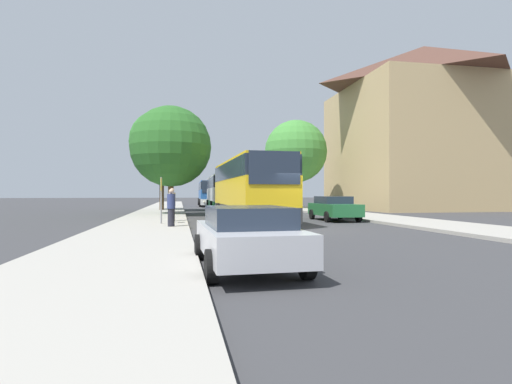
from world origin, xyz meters
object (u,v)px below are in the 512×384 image
object	(u,v)px
bus_middle	(224,193)
pedestrian_waiting_near	(171,208)
bus_rear	(209,193)
parked_car_left_curb	(247,235)
bus_front	(249,189)
parked_car_right_near	(334,208)
parked_car_right_far	(262,201)
pedestrian_waiting_far	(172,204)
tree_left_near	(171,147)
tree_left_far	(162,142)
tree_right_near	(296,151)
bus_stop_sign	(161,195)

from	to	relation	value
bus_middle	pedestrian_waiting_near	world-z (taller)	bus_middle
bus_rear	parked_car_left_curb	xyz separation A→B (m)	(-2.49, -44.36, -1.00)
bus_front	parked_car_right_near	bearing A→B (deg)	-0.19
parked_car_right_near	parked_car_right_far	bearing A→B (deg)	-89.73
bus_front	parked_car_right_near	distance (m)	5.30
parked_car_right_near	bus_front	bearing A→B (deg)	2.39
pedestrian_waiting_far	parked_car_right_near	bearing A→B (deg)	-151.10
bus_rear	tree_left_near	size ratio (longest dim) A/B	1.55
bus_rear	tree_left_far	xyz separation A→B (m)	(-5.47, -15.52, 4.61)
bus_front	tree_right_near	xyz separation A→B (m)	(7.93, 17.26, 4.13)
pedestrian_waiting_far	tree_right_near	distance (m)	22.33
bus_front	pedestrian_waiting_near	size ratio (longest dim) A/B	6.88
bus_middle	bus_stop_sign	bearing A→B (deg)	-104.78
parked_car_right_near	tree_right_near	size ratio (longest dim) A/B	0.49
pedestrian_waiting_far	bus_rear	bearing A→B (deg)	-74.34
bus_front	pedestrian_waiting_far	world-z (taller)	bus_front
parked_car_right_far	tree_left_near	bearing A→B (deg)	56.97
pedestrian_waiting_near	bus_middle	bearing A→B (deg)	122.79
bus_front	tree_left_far	bearing A→B (deg)	108.65
parked_car_right_near	tree_left_near	size ratio (longest dim) A/B	0.57
parked_car_right_near	parked_car_right_far	world-z (taller)	parked_car_right_far
pedestrian_waiting_far	bus_stop_sign	bearing A→B (deg)	98.26
bus_middle	parked_car_right_far	size ratio (longest dim) A/B	2.73
bus_rear	pedestrian_waiting_far	distance (m)	31.40
bus_stop_sign	tree_right_near	distance (m)	23.93
bus_stop_sign	pedestrian_waiting_far	distance (m)	1.91
parked_car_left_curb	tree_left_near	distance (m)	21.93
bus_middle	bus_front	bearing A→B (deg)	-89.72
parked_car_right_far	tree_left_near	size ratio (longest dim) A/B	0.51
bus_middle	bus_rear	bearing A→B (deg)	91.80
bus_front	parked_car_right_far	bearing A→B (deg)	74.66
bus_front	bus_stop_sign	world-z (taller)	bus_front
tree_left_far	tree_left_near	bearing A→B (deg)	-82.66
parked_car_right_near	pedestrian_waiting_far	distance (m)	9.51
bus_front	parked_car_right_near	size ratio (longest dim) A/B	2.56
parked_car_right_near	pedestrian_waiting_near	size ratio (longest dim) A/B	2.69
bus_middle	bus_rear	distance (m)	15.36
bus_middle	bus_stop_sign	distance (m)	18.21
pedestrian_waiting_near	tree_right_near	world-z (taller)	tree_right_near
bus_front	tree_left_near	bearing A→B (deg)	119.86
pedestrian_waiting_far	tree_right_near	bearing A→B (deg)	-100.63
pedestrian_waiting_near	tree_left_far	xyz separation A→B (m)	(-1.21, 19.14, 5.33)
parked_car_left_curb	tree_left_near	world-z (taller)	tree_left_near
bus_front	bus_stop_sign	size ratio (longest dim) A/B	5.07
parked_car_right_far	tree_right_near	distance (m)	7.67
parked_car_left_curb	tree_left_far	size ratio (longest dim) A/B	0.47
parked_car_left_curb	tree_right_near	size ratio (longest dim) A/B	0.48
pedestrian_waiting_far	tree_right_near	size ratio (longest dim) A/B	0.19
pedestrian_waiting_far	parked_car_right_far	bearing A→B (deg)	-89.38
parked_car_right_near	bus_stop_sign	size ratio (longest dim) A/B	1.98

